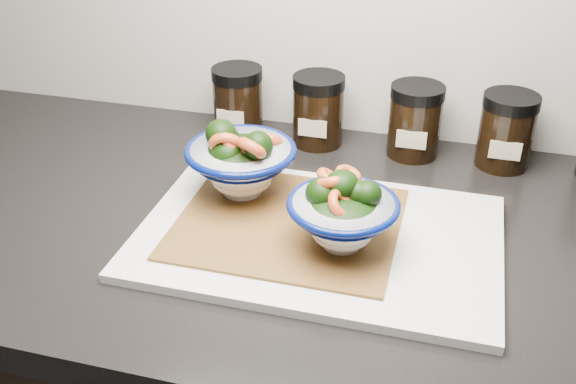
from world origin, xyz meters
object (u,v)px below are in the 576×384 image
(bowl_right, at_px, (343,214))
(spice_jar_d, at_px, (507,131))
(cutting_board, at_px, (319,237))
(spice_jar_c, at_px, (415,121))
(spice_jar_b, at_px, (318,110))
(bowl_left, at_px, (240,161))
(spice_jar_a, at_px, (238,101))

(bowl_right, relative_size, spice_jar_d, 1.20)
(cutting_board, xyz_separation_m, spice_jar_c, (0.09, 0.27, 0.05))
(bowl_right, xyz_separation_m, spice_jar_b, (-0.10, 0.29, -0.00))
(bowl_right, bearing_deg, bowl_left, 151.38)
(bowl_right, xyz_separation_m, spice_jar_a, (-0.23, 0.29, -0.00))
(spice_jar_a, relative_size, spice_jar_d, 1.00)
(spice_jar_c, bearing_deg, bowl_right, -100.66)
(spice_jar_b, relative_size, spice_jar_d, 1.00)
(bowl_right, height_order, spice_jar_c, bowl_right)
(spice_jar_a, height_order, spice_jar_c, same)
(cutting_board, xyz_separation_m, bowl_left, (-0.12, 0.06, 0.06))
(spice_jar_b, bearing_deg, bowl_right, -71.68)
(spice_jar_d, bearing_deg, bowl_left, -149.17)
(spice_jar_c, relative_size, spice_jar_d, 1.00)
(bowl_left, bearing_deg, bowl_right, -28.62)
(cutting_board, bearing_deg, bowl_right, -33.28)
(bowl_left, distance_m, spice_jar_d, 0.40)
(bowl_left, distance_m, spice_jar_a, 0.22)
(cutting_board, relative_size, spice_jar_c, 3.98)
(bowl_right, xyz_separation_m, spice_jar_d, (0.19, 0.29, -0.00))
(bowl_right, bearing_deg, cutting_board, 146.72)
(cutting_board, relative_size, spice_jar_b, 3.98)
(bowl_right, bearing_deg, spice_jar_a, 128.26)
(spice_jar_d, bearing_deg, spice_jar_c, 180.00)
(cutting_board, xyz_separation_m, spice_jar_b, (-0.06, 0.27, 0.05))
(bowl_right, relative_size, spice_jar_b, 1.20)
(spice_jar_b, distance_m, spice_jar_d, 0.29)
(spice_jar_c, bearing_deg, cutting_board, -107.98)
(spice_jar_a, height_order, spice_jar_d, same)
(spice_jar_c, bearing_deg, bowl_left, -135.65)
(bowl_right, bearing_deg, spice_jar_b, 108.32)
(bowl_left, relative_size, spice_jar_b, 1.33)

